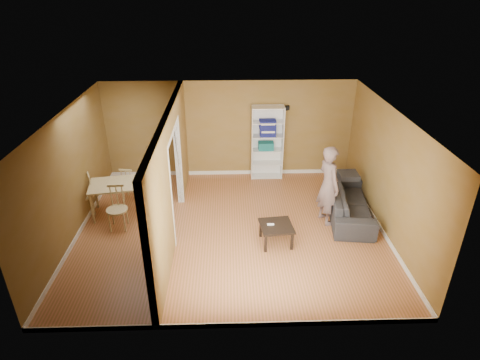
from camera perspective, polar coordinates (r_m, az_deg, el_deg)
name	(u,v)px	position (r m, az deg, el deg)	size (l,w,h in m)	color
room_shell	(230,176)	(8.14, -1.36, 0.60)	(6.50, 6.50, 6.50)	#B46747
partition	(171,177)	(8.22, -9.75, 0.47)	(0.22, 5.50, 2.60)	olive
wall_speaker	(287,108)	(10.54, 6.76, 10.17)	(0.10, 0.10, 0.10)	black
sofa	(350,198)	(9.42, 15.33, -2.52)	(0.97, 2.25, 0.86)	#2E2D34
person	(329,179)	(8.77, 12.55, 0.17)	(0.60, 0.77, 2.11)	slate
bookshelf	(267,142)	(10.70, 3.86, 5.39)	(0.83, 0.36, 1.98)	white
paper_box_teal	(266,146)	(10.68, 3.71, 4.88)	(0.40, 0.26, 0.20)	#2F906D
paper_box_navy_b	(268,132)	(10.54, 3.97, 6.84)	(0.41, 0.26, 0.21)	navy
paper_box_navy_c	(268,124)	(10.47, 3.95, 7.99)	(0.43, 0.28, 0.22)	#334A7B
coffee_table	(276,228)	(8.22, 5.18, -6.80)	(0.64, 0.64, 0.43)	black
game_controller	(271,224)	(8.17, 4.38, -6.30)	(0.14, 0.04, 0.03)	white
dining_table	(117,187)	(9.46, -17.03, -0.89)	(1.22, 0.81, 0.76)	beige
chair_left	(84,195)	(9.79, -21.32, -1.95)	(0.44, 0.44, 0.97)	tan
chair_near	(117,209)	(8.97, -17.13, -3.90)	(0.45, 0.45, 0.99)	tan
chair_far	(130,183)	(10.12, -15.43, -0.35)	(0.40, 0.40, 0.87)	tan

